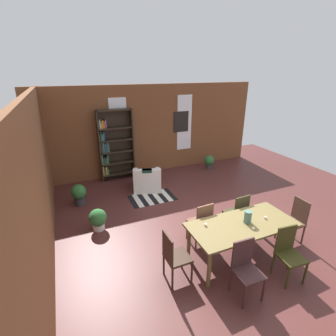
{
  "coord_description": "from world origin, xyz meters",
  "views": [
    {
      "loc": [
        -2.85,
        -3.56,
        3.39
      ],
      "look_at": [
        -0.55,
        1.79,
        1.09
      ],
      "focal_mm": 26.7,
      "sensor_mm": 36.0,
      "label": 1
    }
  ],
  "objects_px": {
    "dining_chair_head_right": "(295,219)",
    "potted_plant_corner": "(79,194)",
    "vase_on_table": "(248,217)",
    "armchair_white": "(147,181)",
    "dining_chair_near_left": "(246,267)",
    "potted_plant_by_shelf": "(209,161)",
    "dining_table": "(242,228)",
    "bookshelf_tall": "(113,146)",
    "dining_chair_far_right": "(237,212)",
    "dining_chair_far_left": "(201,222)",
    "dining_chair_head_left": "(174,256)",
    "potted_plant_window": "(98,219)",
    "dining_chair_near_right": "(288,252)"
  },
  "relations": [
    {
      "from": "dining_table",
      "to": "dining_chair_near_left",
      "type": "relative_size",
      "value": 2.11
    },
    {
      "from": "dining_chair_head_right",
      "to": "potted_plant_by_shelf",
      "type": "height_order",
      "value": "dining_chair_head_right"
    },
    {
      "from": "armchair_white",
      "to": "potted_plant_corner",
      "type": "distance_m",
      "value": 1.97
    },
    {
      "from": "armchair_white",
      "to": "vase_on_table",
      "type": "bearing_deg",
      "value": -77.93
    },
    {
      "from": "vase_on_table",
      "to": "armchair_white",
      "type": "height_order",
      "value": "vase_on_table"
    },
    {
      "from": "bookshelf_tall",
      "to": "armchair_white",
      "type": "relative_size",
      "value": 2.28
    },
    {
      "from": "dining_chair_head_left",
      "to": "potted_plant_corner",
      "type": "bearing_deg",
      "value": 110.13
    },
    {
      "from": "dining_chair_near_left",
      "to": "potted_plant_window",
      "type": "height_order",
      "value": "dining_chair_near_left"
    },
    {
      "from": "dining_chair_near_left",
      "to": "dining_chair_head_left",
      "type": "height_order",
      "value": "same"
    },
    {
      "from": "bookshelf_tall",
      "to": "dining_chair_near_left",
      "type": "bearing_deg",
      "value": -80.45
    },
    {
      "from": "dining_chair_near_right",
      "to": "armchair_white",
      "type": "height_order",
      "value": "dining_chair_near_right"
    },
    {
      "from": "dining_chair_head_left",
      "to": "dining_chair_far_right",
      "type": "relative_size",
      "value": 1.0
    },
    {
      "from": "dining_chair_near_right",
      "to": "bookshelf_tall",
      "type": "distance_m",
      "value": 5.71
    },
    {
      "from": "dining_table",
      "to": "dining_chair_head_left",
      "type": "distance_m",
      "value": 1.39
    },
    {
      "from": "dining_chair_head_left",
      "to": "potted_plant_corner",
      "type": "height_order",
      "value": "dining_chair_head_left"
    },
    {
      "from": "vase_on_table",
      "to": "dining_chair_head_right",
      "type": "xyz_separation_m",
      "value": [
        1.27,
        -0.0,
        -0.38
      ]
    },
    {
      "from": "dining_table",
      "to": "dining_chair_far_left",
      "type": "bearing_deg",
      "value": 123.21
    },
    {
      "from": "dining_chair_far_left",
      "to": "bookshelf_tall",
      "type": "relative_size",
      "value": 0.42
    },
    {
      "from": "dining_chair_far_right",
      "to": "dining_chair_far_left",
      "type": "relative_size",
      "value": 1.0
    },
    {
      "from": "potted_plant_by_shelf",
      "to": "potted_plant_corner",
      "type": "height_order",
      "value": "potted_plant_corner"
    },
    {
      "from": "dining_chair_far_right",
      "to": "potted_plant_window",
      "type": "xyz_separation_m",
      "value": [
        -2.78,
        1.33,
        -0.24
      ]
    },
    {
      "from": "armchair_white",
      "to": "potted_plant_corner",
      "type": "height_order",
      "value": "armchair_white"
    },
    {
      "from": "dining_table",
      "to": "vase_on_table",
      "type": "distance_m",
      "value": 0.23
    },
    {
      "from": "vase_on_table",
      "to": "potted_plant_window",
      "type": "bearing_deg",
      "value": 140.48
    },
    {
      "from": "bookshelf_tall",
      "to": "armchair_white",
      "type": "bearing_deg",
      "value": -58.72
    },
    {
      "from": "dining_chair_far_left",
      "to": "armchair_white",
      "type": "height_order",
      "value": "dining_chair_far_left"
    },
    {
      "from": "dining_table",
      "to": "bookshelf_tall",
      "type": "relative_size",
      "value": 0.88
    },
    {
      "from": "potted_plant_corner",
      "to": "potted_plant_window",
      "type": "xyz_separation_m",
      "value": [
        0.29,
        -1.37,
        -0.04
      ]
    },
    {
      "from": "vase_on_table",
      "to": "dining_chair_head_right",
      "type": "height_order",
      "value": "vase_on_table"
    },
    {
      "from": "vase_on_table",
      "to": "potted_plant_corner",
      "type": "bearing_deg",
      "value": 128.84
    },
    {
      "from": "vase_on_table",
      "to": "dining_chair_head_right",
      "type": "bearing_deg",
      "value": -0.09
    },
    {
      "from": "dining_chair_near_left",
      "to": "vase_on_table",
      "type": "bearing_deg",
      "value": 50.82
    },
    {
      "from": "dining_chair_far_left",
      "to": "dining_chair_head_left",
      "type": "bearing_deg",
      "value": -143.62
    },
    {
      "from": "dining_chair_near_right",
      "to": "potted_plant_window",
      "type": "distance_m",
      "value": 3.88
    },
    {
      "from": "dining_table",
      "to": "dining_chair_far_left",
      "type": "height_order",
      "value": "dining_chair_far_left"
    },
    {
      "from": "vase_on_table",
      "to": "dining_chair_near_left",
      "type": "xyz_separation_m",
      "value": [
        -0.56,
        -0.68,
        -0.38
      ]
    },
    {
      "from": "dining_chair_head_right",
      "to": "potted_plant_corner",
      "type": "height_order",
      "value": "dining_chair_head_right"
    },
    {
      "from": "potted_plant_window",
      "to": "dining_chair_head_right",
      "type": "bearing_deg",
      "value": -28.52
    },
    {
      "from": "dining_chair_head_right",
      "to": "potted_plant_window",
      "type": "relative_size",
      "value": 1.89
    },
    {
      "from": "dining_chair_far_left",
      "to": "dining_table",
      "type": "bearing_deg",
      "value": -56.79
    },
    {
      "from": "dining_chair_near_left",
      "to": "dining_chair_far_right",
      "type": "height_order",
      "value": "same"
    },
    {
      "from": "dining_chair_far_right",
      "to": "potted_plant_by_shelf",
      "type": "height_order",
      "value": "dining_chair_far_right"
    },
    {
      "from": "bookshelf_tall",
      "to": "potted_plant_window",
      "type": "distance_m",
      "value": 2.98
    },
    {
      "from": "dining_chair_near_left",
      "to": "armchair_white",
      "type": "height_order",
      "value": "dining_chair_near_left"
    },
    {
      "from": "dining_chair_far_right",
      "to": "dining_chair_far_left",
      "type": "bearing_deg",
      "value": -180.0
    },
    {
      "from": "dining_chair_head_right",
      "to": "dining_chair_far_left",
      "type": "xyz_separation_m",
      "value": [
        -1.82,
        0.68,
        0.0
      ]
    },
    {
      "from": "dining_chair_head_left",
      "to": "dining_chair_far_right",
      "type": "distance_m",
      "value": 1.95
    },
    {
      "from": "potted_plant_corner",
      "to": "dining_chair_far_left",
      "type": "bearing_deg",
      "value": -51.23
    },
    {
      "from": "dining_table",
      "to": "dining_chair_near_right",
      "type": "xyz_separation_m",
      "value": [
        0.46,
        -0.68,
        -0.17
      ]
    },
    {
      "from": "dining_chair_near_left",
      "to": "potted_plant_by_shelf",
      "type": "distance_m",
      "value": 5.52
    }
  ]
}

